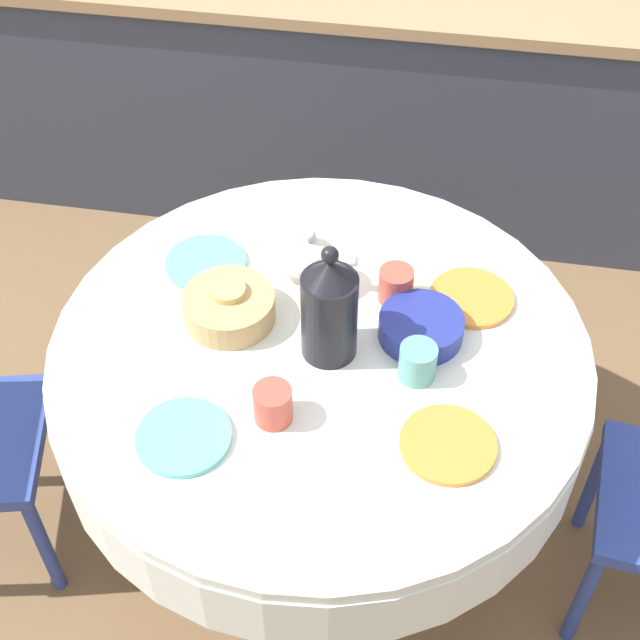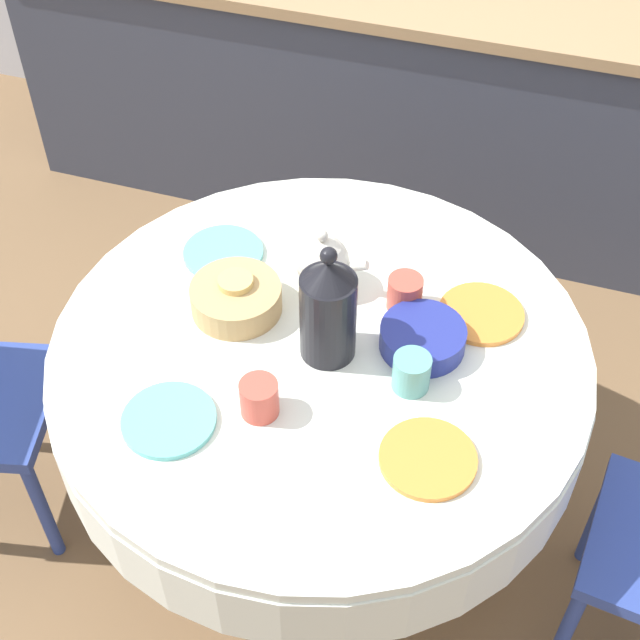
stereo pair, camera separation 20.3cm
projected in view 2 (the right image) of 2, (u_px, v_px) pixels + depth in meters
ground_plane at (320, 511)px, 2.62m from camera, size 12.00×12.00×0.00m
kitchen_counter at (448, 106)px, 3.29m from camera, size 3.24×0.64×0.90m
dining_table at (320, 378)px, 2.18m from camera, size 1.28×1.28×0.73m
plate_near_left at (169, 420)px, 1.92m from camera, size 0.21×0.21×0.01m
cup_near_left at (259, 398)px, 1.92m from camera, size 0.09×0.09×0.09m
plate_near_right at (428, 459)px, 1.85m from camera, size 0.21×0.21×0.01m
cup_near_right at (411, 372)px, 1.97m from camera, size 0.09×0.09×0.09m
plate_far_left at (223, 253)px, 2.30m from camera, size 0.21×0.21×0.01m
cup_far_left at (236, 292)px, 2.14m from camera, size 0.09×0.09×0.09m
plate_far_right at (481, 314)px, 2.15m from camera, size 0.21×0.21×0.01m
cup_far_right at (405, 293)px, 2.14m from camera, size 0.09×0.09×0.09m
coffee_carafe at (328, 309)px, 1.97m from camera, size 0.13×0.13×0.32m
teapot at (323, 262)px, 2.17m from camera, size 0.19×0.13×0.18m
bread_basket at (236, 298)px, 2.14m from camera, size 0.22×0.22×0.07m
fruit_bowl at (423, 338)px, 2.06m from camera, size 0.20×0.20×0.06m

